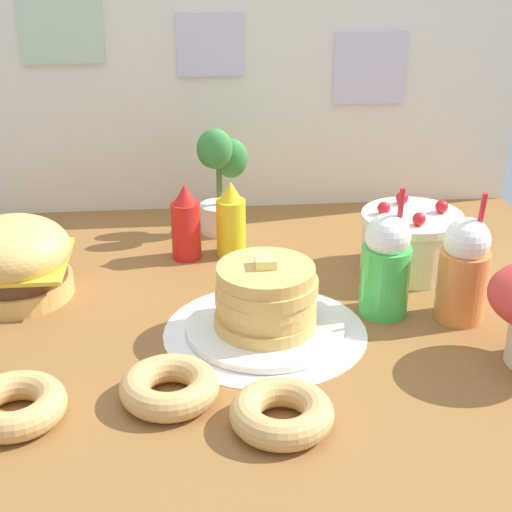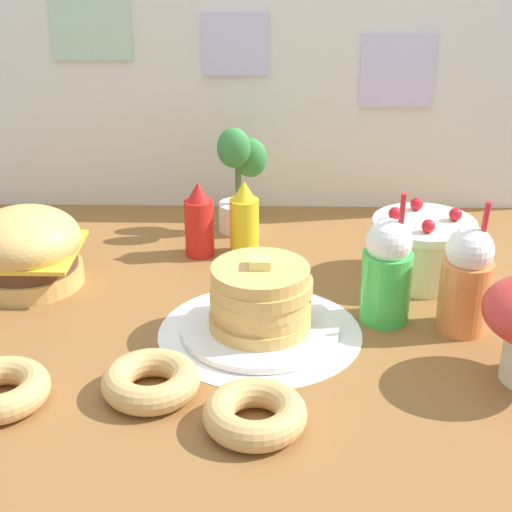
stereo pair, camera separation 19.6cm
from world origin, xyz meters
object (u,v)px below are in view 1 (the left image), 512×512
Objects in this scene: ketchup_bottle at (186,224)px; donut_vanilla at (282,412)px; burger at (14,260)px; layer_cake at (410,241)px; pancake_stack at (266,304)px; donut_pink_glaze at (15,405)px; potted_plant at (220,176)px; cream_soda_cup at (386,265)px; mustard_bottle at (231,221)px; donut_chocolate at (169,386)px; orange_float_cup at (463,269)px.

ketchup_bottle reaches higher than donut_vanilla.
layer_cake is at bearing 3.20° from burger.
ketchup_bottle is (-18.91, 46.58, 2.42)cm from pancake_stack.
donut_pink_glaze is 0.61× the size of potted_plant.
potted_plant is at bearing 147.42° from layer_cake.
cream_soda_cup is at bearing -10.77° from burger.
mustard_bottle reaches higher than donut_vanilla.
potted_plant is at bearing 94.05° from donut_vanilla.
potted_plant is (15.38, 92.06, 15.27)cm from donut_chocolate.
donut_pink_glaze is at bearing -162.08° from orange_float_cup.
donut_pink_glaze is at bearing -151.20° from pancake_stack.
layer_cake is 52.43cm from mustard_bottle.
orange_float_cup reaches higher than donut_vanilla.
potted_plant reaches higher than pancake_stack.
cream_soda_cup is 1.61× the size of donut_vanilla.
potted_plant is (-39.11, 57.87, 5.22)cm from cream_soda_cup.
burger is 1.43× the size of donut_chocolate.
potted_plant is (-7.32, 103.31, 15.27)cm from donut_vanilla.
ketchup_bottle is 0.67× the size of orange_float_cup.
mustard_bottle reaches higher than pancake_stack.
potted_plant reaches higher than burger.
potted_plant is (-7.84, 65.86, 10.49)cm from pancake_stack.
mustard_bottle is 70.82cm from orange_float_cup.
burger is at bearing -176.80° from layer_cake.
layer_cake is (44.60, 32.34, 0.64)cm from pancake_stack.
pancake_stack is 50.33cm from orange_float_cup.
donut_chocolate is (-4.31, -72.78, -7.20)cm from ketchup_bottle.
donut_chocolate is at bearing -103.50° from mustard_bottle.
ketchup_bottle is 63.37cm from cream_soda_cup.
donut_vanilla is at bearing -77.66° from ketchup_bottle.
cream_soda_cup is (-13.33, -24.36, 4.63)cm from layer_cake.
pancake_stack is at bearing -144.05° from layer_cake.
burger is at bearing -159.97° from mustard_bottle.
potted_plant is at bearing 63.96° from donut_pink_glaze.
mustard_bottle is 19.90cm from potted_plant.
cream_soda_cup reaches higher than pancake_stack.
layer_cake is at bearing 40.80° from donut_chocolate.
ketchup_bottle is 1.00× the size of mustard_bottle.
pancake_stack reaches higher than donut_chocolate.
orange_float_cup reaches higher than layer_cake.
potted_plant is at bearing 80.51° from donut_chocolate.
pancake_stack is 50.33cm from ketchup_bottle.
layer_cake is 1.25× the size of mustard_bottle.
potted_plant is at bearing 124.05° from cream_soda_cup.
donut_chocolate is (-67.83, -58.54, -5.42)cm from layer_cake.
orange_float_cup is at bearing -79.47° from layer_cake.
cream_soda_cup is 19.12cm from orange_float_cup.
mustard_bottle is (59.21, 21.59, 0.20)cm from burger.
burger reaches higher than donut_pink_glaze.
donut_pink_glaze is at bearing 172.26° from donut_vanilla.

